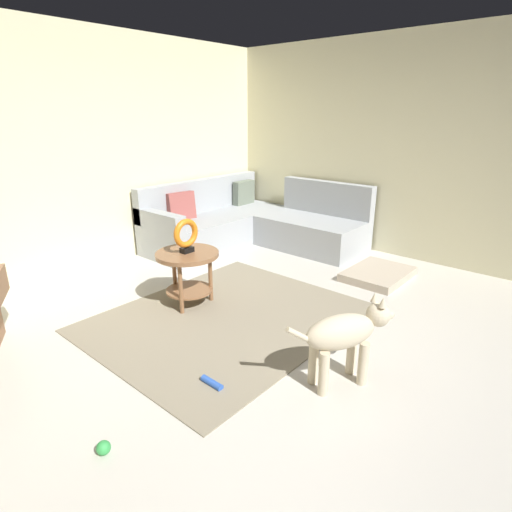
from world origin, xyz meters
The scene contains 11 objects.
ground_plane centered at (0.00, 0.00, -0.05)m, with size 6.00×6.00×0.10m, color beige.
wall_back centered at (0.00, 2.94, 1.35)m, with size 6.00×0.12×2.70m, color beige.
wall_right centered at (2.94, 0.00, 1.35)m, with size 0.12×6.00×2.70m, color beige.
area_rug centered at (0.15, 0.70, 0.01)m, with size 2.30×1.90×0.01m, color gray.
sectional_couch centered at (1.99, 2.02, 0.29)m, with size 2.20×2.25×0.88m.
side_table centered at (0.13, 1.18, 0.42)m, with size 0.60×0.60×0.54m.
torus_sculpture centered at (0.13, 1.18, 0.71)m, with size 0.28×0.08×0.33m.
dog_bed_mat centered at (1.98, 0.08, 0.04)m, with size 0.80×0.60×0.09m, color #B2A38E.
dog centered at (0.01, -0.59, 0.38)m, with size 0.78×0.45×0.63m.
dog_toy_ball centered at (-1.44, 0.08, 0.04)m, with size 0.08×0.08×0.08m, color green.
dog_toy_rope centered at (-0.63, 0.07, 0.03)m, with size 0.05×0.05×0.18m, color blue.
Camera 1 is at (-2.27, -1.75, 1.81)m, focal length 29.20 mm.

